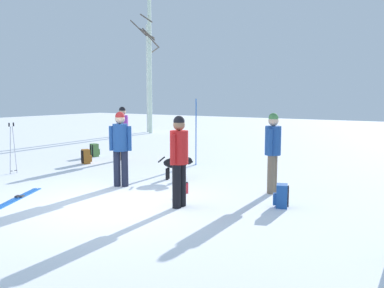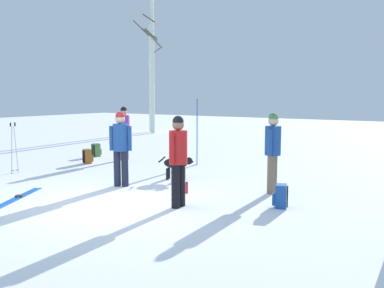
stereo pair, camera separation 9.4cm
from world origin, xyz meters
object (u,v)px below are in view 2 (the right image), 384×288
at_px(person_0, 121,144).
at_px(backpack_0, 281,196).
at_px(person_3, 124,130).
at_px(birch_tree_0, 150,76).
at_px(ski_pair_planted_0, 197,132).
at_px(backpack_2, 88,156).
at_px(person_2, 273,148).
at_px(person_1, 178,155).
at_px(backpack_1, 96,150).
at_px(dog, 177,164).
at_px(ski_pair_lying_1, 19,197).
at_px(water_bottle_1, 187,188).
at_px(birch_tree_1, 152,59).
at_px(ski_poles_0, 14,146).

xyz_separation_m(person_0, backpack_0, (3.77, 0.23, -0.77)).
xyz_separation_m(person_3, birch_tree_0, (-5.75, 8.56, 2.14)).
height_order(ski_pair_planted_0, backpack_2, ski_pair_planted_0).
height_order(person_0, person_2, same).
bearing_deg(person_2, person_1, -116.70).
distance_m(backpack_0, backpack_1, 8.24).
distance_m(dog, ski_pair_lying_1, 3.72).
height_order(person_0, person_3, same).
xyz_separation_m(person_2, water_bottle_1, (-1.51, -1.04, -0.86)).
xyz_separation_m(dog, backpack_2, (-3.73, 0.52, -0.17)).
relative_size(backpack_2, birch_tree_1, 0.06).
bearing_deg(person_0, ski_pair_lying_1, -116.57).
xyz_separation_m(backpack_0, water_bottle_1, (-2.11, 0.00, -0.10)).
relative_size(person_1, backpack_1, 3.90).
bearing_deg(ski_pair_planted_0, person_1, -61.68).
bearing_deg(backpack_0, backpack_2, 166.62).
distance_m(ski_poles_0, backpack_1, 3.47).
distance_m(ski_poles_0, backpack_2, 2.30).
xyz_separation_m(ski_pair_planted_0, birch_tree_1, (-7.67, 7.58, 3.01)).
xyz_separation_m(dog, ski_pair_lying_1, (-1.63, -3.33, -0.38)).
height_order(backpack_0, backpack_1, same).
bearing_deg(dog, ski_poles_0, -158.13).
bearing_deg(person_2, ski_poles_0, -166.52).
height_order(backpack_2, water_bottle_1, backpack_2).
distance_m(person_3, backpack_2, 1.48).
xyz_separation_m(ski_pair_lying_1, backpack_1, (-2.97, 5.05, 0.20)).
distance_m(person_3, ski_poles_0, 3.51).
bearing_deg(backpack_1, person_1, -32.12).
bearing_deg(ski_pair_lying_1, person_1, 21.21).
xyz_separation_m(ski_pair_planted_0, birch_tree_0, (-8.27, 8.12, 2.13)).
bearing_deg(water_bottle_1, person_0, -172.21).
relative_size(person_3, backpack_0, 3.90).
bearing_deg(backpack_1, ski_pair_lying_1, -59.55).
height_order(person_1, birch_tree_1, birch_tree_1).
distance_m(ski_pair_planted_0, ski_poles_0, 5.11).
distance_m(person_1, dog, 2.66).
bearing_deg(person_0, birch_tree_1, 125.26).
relative_size(backpack_1, birch_tree_1, 0.06).
bearing_deg(water_bottle_1, birch_tree_0, 131.51).
bearing_deg(ski_pair_planted_0, person_0, -87.56).
xyz_separation_m(backpack_0, birch_tree_0, (-12.19, 11.39, 2.91)).
bearing_deg(birch_tree_0, person_2, -41.75).
xyz_separation_m(dog, birch_tree_1, (-8.46, 9.73, 3.61)).
bearing_deg(person_3, backpack_1, 179.38).
bearing_deg(person_2, person_3, 163.02).
xyz_separation_m(dog, backpack_0, (3.14, -1.12, -0.17)).
bearing_deg(person_3, birch_tree_1, 122.78).
distance_m(person_1, water_bottle_1, 1.40).
height_order(person_2, birch_tree_1, birch_tree_1).
distance_m(dog, ski_poles_0, 4.51).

